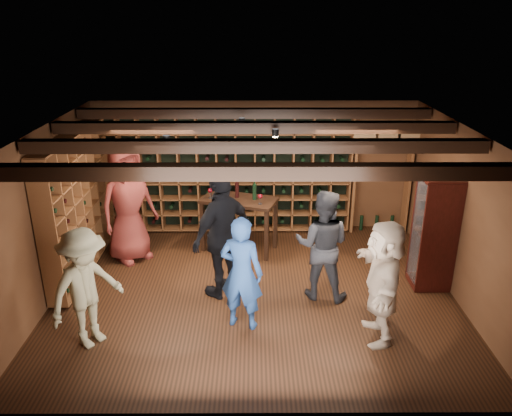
{
  "coord_description": "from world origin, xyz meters",
  "views": [
    {
      "loc": [
        -0.01,
        -6.66,
        4.0
      ],
      "look_at": [
        0.02,
        0.2,
        1.3
      ],
      "focal_mm": 35.0,
      "sensor_mm": 36.0,
      "label": 1
    }
  ],
  "objects_px": {
    "display_cabinet": "(434,235)",
    "man_blue_shirt": "(242,273)",
    "man_grey_suit": "(322,245)",
    "guest_woman_black": "(223,235)",
    "guest_red_floral": "(128,204)",
    "tasting_table": "(239,205)",
    "guest_khaki": "(86,288)",
    "guest_beige": "(383,281)"
  },
  "relations": [
    {
      "from": "guest_red_floral",
      "to": "tasting_table",
      "type": "bearing_deg",
      "value": -35.09
    },
    {
      "from": "guest_khaki",
      "to": "guest_beige",
      "type": "height_order",
      "value": "guest_beige"
    },
    {
      "from": "man_blue_shirt",
      "to": "tasting_table",
      "type": "distance_m",
      "value": 2.35
    },
    {
      "from": "display_cabinet",
      "to": "man_grey_suit",
      "type": "bearing_deg",
      "value": -169.81
    },
    {
      "from": "display_cabinet",
      "to": "man_grey_suit",
      "type": "relative_size",
      "value": 1.04
    },
    {
      "from": "display_cabinet",
      "to": "guest_woman_black",
      "type": "xyz_separation_m",
      "value": [
        -3.18,
        -0.24,
        0.11
      ]
    },
    {
      "from": "guest_red_floral",
      "to": "tasting_table",
      "type": "xyz_separation_m",
      "value": [
        1.85,
        0.34,
        -0.17
      ]
    },
    {
      "from": "man_blue_shirt",
      "to": "guest_woman_black",
      "type": "relative_size",
      "value": 0.83
    },
    {
      "from": "guest_red_floral",
      "to": "guest_khaki",
      "type": "bearing_deg",
      "value": -134.89
    },
    {
      "from": "man_grey_suit",
      "to": "guest_woman_black",
      "type": "bearing_deg",
      "value": 12.29
    },
    {
      "from": "guest_red_floral",
      "to": "guest_khaki",
      "type": "xyz_separation_m",
      "value": [
        0.02,
        -2.39,
        -0.22
      ]
    },
    {
      "from": "man_grey_suit",
      "to": "guest_khaki",
      "type": "distance_m",
      "value": 3.29
    },
    {
      "from": "guest_khaki",
      "to": "tasting_table",
      "type": "xyz_separation_m",
      "value": [
        1.83,
        2.73,
        0.05
      ]
    },
    {
      "from": "man_grey_suit",
      "to": "tasting_table",
      "type": "relative_size",
      "value": 1.18
    },
    {
      "from": "guest_woman_black",
      "to": "man_grey_suit",
      "type": "bearing_deg",
      "value": 129.0
    },
    {
      "from": "guest_beige",
      "to": "tasting_table",
      "type": "relative_size",
      "value": 1.16
    },
    {
      "from": "display_cabinet",
      "to": "guest_khaki",
      "type": "xyz_separation_m",
      "value": [
        -4.82,
        -1.45,
        -0.06
      ]
    },
    {
      "from": "display_cabinet",
      "to": "man_blue_shirt",
      "type": "height_order",
      "value": "display_cabinet"
    },
    {
      "from": "guest_khaki",
      "to": "guest_beige",
      "type": "bearing_deg",
      "value": -51.99
    },
    {
      "from": "man_blue_shirt",
      "to": "guest_khaki",
      "type": "xyz_separation_m",
      "value": [
        -1.93,
        -0.38,
        0.0
      ]
    },
    {
      "from": "guest_red_floral",
      "to": "guest_woman_black",
      "type": "xyz_separation_m",
      "value": [
        1.66,
        -1.18,
        -0.05
      ]
    },
    {
      "from": "man_grey_suit",
      "to": "guest_red_floral",
      "type": "relative_size",
      "value": 0.83
    },
    {
      "from": "display_cabinet",
      "to": "tasting_table",
      "type": "xyz_separation_m",
      "value": [
        -2.99,
        1.27,
        -0.01
      ]
    },
    {
      "from": "guest_khaki",
      "to": "man_blue_shirt",
      "type": "bearing_deg",
      "value": -42.58
    },
    {
      "from": "man_grey_suit",
      "to": "guest_khaki",
      "type": "bearing_deg",
      "value": 35.5
    },
    {
      "from": "guest_woman_black",
      "to": "guest_beige",
      "type": "distance_m",
      "value": 2.36
    },
    {
      "from": "man_grey_suit",
      "to": "guest_woman_black",
      "type": "relative_size",
      "value": 0.87
    },
    {
      "from": "man_grey_suit",
      "to": "guest_woman_black",
      "type": "height_order",
      "value": "guest_woman_black"
    },
    {
      "from": "guest_woman_black",
      "to": "tasting_table",
      "type": "distance_m",
      "value": 1.53
    },
    {
      "from": "display_cabinet",
      "to": "man_blue_shirt",
      "type": "bearing_deg",
      "value": -159.61
    },
    {
      "from": "guest_khaki",
      "to": "guest_woman_black",
      "type": "bearing_deg",
      "value": -17.13
    },
    {
      "from": "guest_woman_black",
      "to": "guest_beige",
      "type": "height_order",
      "value": "guest_woman_black"
    },
    {
      "from": "guest_khaki",
      "to": "tasting_table",
      "type": "distance_m",
      "value": 3.29
    },
    {
      "from": "display_cabinet",
      "to": "guest_beige",
      "type": "distance_m",
      "value": 1.73
    },
    {
      "from": "man_blue_shirt",
      "to": "guest_khaki",
      "type": "height_order",
      "value": "same"
    },
    {
      "from": "guest_red_floral",
      "to": "tasting_table",
      "type": "height_order",
      "value": "guest_red_floral"
    },
    {
      "from": "guest_red_floral",
      "to": "display_cabinet",
      "type": "bearing_deg",
      "value": -56.37
    },
    {
      "from": "display_cabinet",
      "to": "guest_woman_black",
      "type": "distance_m",
      "value": 3.19
    },
    {
      "from": "man_grey_suit",
      "to": "guest_woman_black",
      "type": "distance_m",
      "value": 1.46
    },
    {
      "from": "display_cabinet",
      "to": "guest_beige",
      "type": "relative_size",
      "value": 1.06
    },
    {
      "from": "man_blue_shirt",
      "to": "guest_woman_black",
      "type": "height_order",
      "value": "guest_woman_black"
    },
    {
      "from": "guest_beige",
      "to": "man_grey_suit",
      "type": "bearing_deg",
      "value": -145.08
    }
  ]
}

